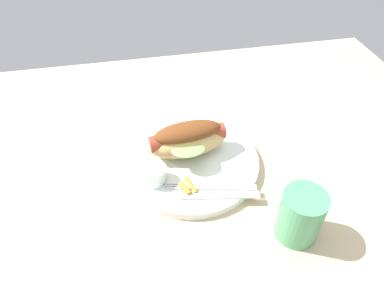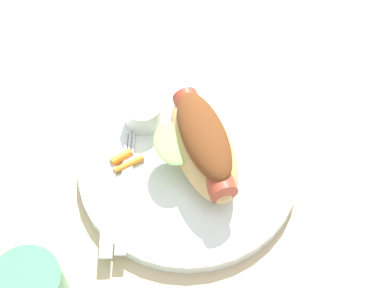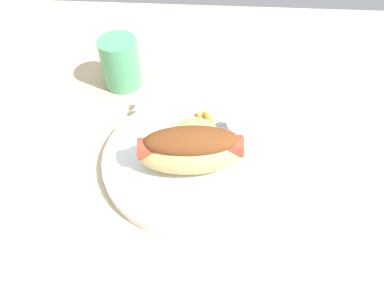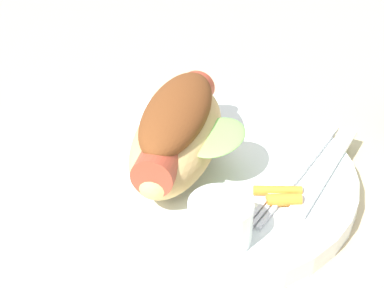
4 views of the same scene
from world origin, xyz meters
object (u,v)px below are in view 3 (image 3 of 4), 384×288
object	(u,v)px
plate	(190,159)
knife	(175,108)
hot_dog	(191,149)
fork	(179,117)
carrot_garnish	(206,120)
drinking_cup	(120,63)
sauce_ramekin	(241,131)

from	to	relation	value
plate	knife	world-z (taller)	knife
hot_dog	fork	xyz separation A→B (cm)	(-2.54, 9.45, -3.23)
plate	carrot_garnish	distance (cm)	7.49
hot_dog	carrot_garnish	xyz separation A→B (cm)	(1.75, 8.88, -2.99)
plate	carrot_garnish	xyz separation A→B (cm)	(1.94, 7.13, 1.24)
hot_dog	drinking_cup	world-z (taller)	drinking_cup
plate	carrot_garnish	bearing A→B (deg)	74.77
plate	knife	bearing A→B (deg)	108.13
sauce_ramekin	drinking_cup	xyz separation A→B (cm)	(-20.71, 13.87, 1.29)
drinking_cup	plate	bearing A→B (deg)	-53.19
fork	knife	world-z (taller)	same
hot_dog	knife	bearing A→B (deg)	100.67
plate	sauce_ramekin	bearing A→B (deg)	28.54
hot_dog	sauce_ramekin	world-z (taller)	hot_dog
sauce_ramekin	carrot_garnish	world-z (taller)	sauce_ramekin
hot_dog	fork	distance (cm)	10.30
fork	carrot_garnish	size ratio (longest dim) A/B	3.95
hot_dog	sauce_ramekin	distance (cm)	9.36
plate	carrot_garnish	world-z (taller)	carrot_garnish
carrot_garnish	knife	bearing A→B (deg)	153.07
plate	drinking_cup	world-z (taller)	drinking_cup
knife	carrot_garnish	bearing A→B (deg)	-17.09
fork	hot_dog	bearing A→B (deg)	-62.36
drinking_cup	sauce_ramekin	bearing A→B (deg)	-33.81
knife	carrot_garnish	size ratio (longest dim) A/B	3.35
plate	drinking_cup	size ratio (longest dim) A/B	2.88
fork	drinking_cup	size ratio (longest dim) A/B	1.77
knife	drinking_cup	xyz separation A→B (cm)	(-10.18, 8.13, 2.66)
knife	sauce_ramekin	bearing A→B (deg)	-18.75
knife	plate	bearing A→B (deg)	-62.03
carrot_garnish	drinking_cup	bearing A→B (deg)	144.95
hot_dog	knife	xyz separation A→B (cm)	(-3.38, 11.48, -3.25)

